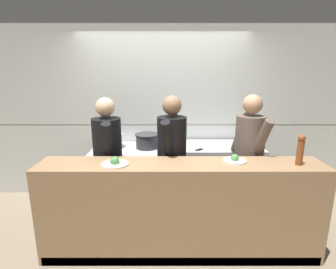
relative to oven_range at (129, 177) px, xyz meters
The scene contains 14 objects.
ground_plane 1.12m from the oven_range, 60.32° to the right, with size 14.00×14.00×0.00m, color #7F705B.
wall_back_tiled 1.08m from the oven_range, 38.09° to the left, with size 8.00×0.06×2.60m.
oven_range is the anchor object (origin of this frame).
prep_counter 1.23m from the oven_range, ahead, with size 1.36×0.65×0.92m.
pass_counter 1.29m from the oven_range, 55.69° to the right, with size 2.93×0.45×1.04m.
stock_pot 0.59m from the oven_range, behind, with size 0.35×0.35×0.19m.
sauce_pot 0.62m from the oven_range, ahead, with size 0.34×0.34×0.20m.
chefs_knife 1.20m from the oven_range, ahead, with size 0.31×0.23×0.02m.
plated_dish_main 1.27m from the oven_range, 86.84° to the right, with size 0.27×0.27×0.09m.
plated_dish_appetiser 1.75m from the oven_range, 38.18° to the right, with size 0.23×0.23×0.08m.
pepper_mill 2.33m from the oven_range, 30.17° to the right, with size 0.07×0.07×0.31m.
chef_head_cook 0.79m from the oven_range, 101.59° to the right, with size 0.41×0.73×1.66m.
chef_sous 1.02m from the oven_range, 44.51° to the right, with size 0.41×0.74×1.68m.
chef_line 1.74m from the oven_range, 20.95° to the right, with size 0.43×0.73×1.69m.
Camera 1 is at (0.08, -2.68, 1.97)m, focal length 28.00 mm.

